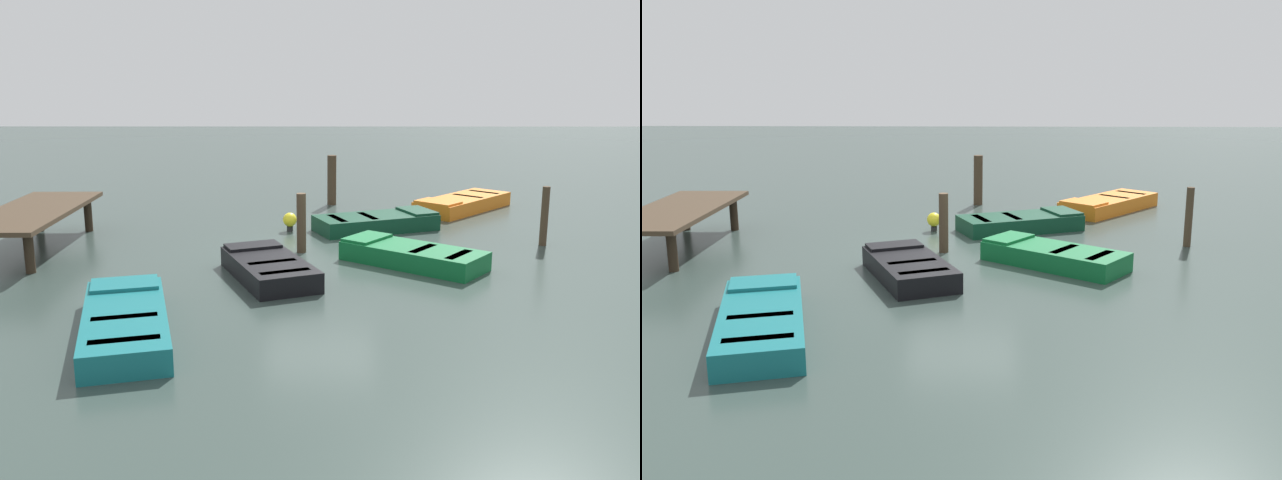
# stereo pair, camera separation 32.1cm
# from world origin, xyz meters

# --- Properties ---
(ground_plane) EXTENTS (80.00, 80.00, 0.00)m
(ground_plane) POSITION_xyz_m (0.00, 0.00, 0.00)
(ground_plane) COLOR #33423D
(dock_segment) EXTENTS (4.95, 1.91, 0.95)m
(dock_segment) POSITION_xyz_m (0.49, 6.57, 0.84)
(dock_segment) COLOR #423323
(dock_segment) RESTS_ON ground_plane
(rowboat_green) EXTENTS (2.80, 3.13, 0.46)m
(rowboat_green) POSITION_xyz_m (-0.80, -1.95, 0.22)
(rowboat_green) COLOR #0F602D
(rowboat_green) RESTS_ON ground_plane
(rowboat_dark_green) EXTENTS (2.35, 3.36, 0.46)m
(rowboat_dark_green) POSITION_xyz_m (2.61, -1.46, 0.22)
(rowboat_dark_green) COLOR #0C3823
(rowboat_dark_green) RESTS_ON ground_plane
(rowboat_teal) EXTENTS (3.74, 2.13, 0.46)m
(rowboat_teal) POSITION_xyz_m (-4.94, 3.00, 0.22)
(rowboat_teal) COLOR #14666B
(rowboat_teal) RESTS_ON ground_plane
(rowboat_black) EXTENTS (2.99, 2.20, 0.46)m
(rowboat_black) POSITION_xyz_m (-1.83, 1.01, 0.22)
(rowboat_black) COLOR black
(rowboat_black) RESTS_ON ground_plane
(rowboat_orange) EXTENTS (3.48, 3.30, 0.46)m
(rowboat_orange) POSITION_xyz_m (5.35, -4.22, 0.22)
(rowboat_orange) COLOR orange
(rowboat_orange) RESTS_ON ground_plane
(mooring_piling_mid_left) EXTENTS (0.21, 0.21, 1.36)m
(mooring_piling_mid_left) POSITION_xyz_m (0.28, 0.42, 0.68)
(mooring_piling_mid_left) COLOR #423323
(mooring_piling_mid_left) RESTS_ON ground_plane
(mooring_piling_near_right) EXTENTS (0.28, 0.28, 1.53)m
(mooring_piling_near_right) POSITION_xyz_m (6.30, -0.34, 0.77)
(mooring_piling_near_right) COLOR #423323
(mooring_piling_near_right) RESTS_ON ground_plane
(mooring_piling_far_right) EXTENTS (0.18, 0.18, 1.40)m
(mooring_piling_far_right) POSITION_xyz_m (0.97, -5.27, 0.70)
(mooring_piling_far_right) COLOR #423323
(mooring_piling_far_right) RESTS_ON ground_plane
(marker_buoy) EXTENTS (0.36, 0.36, 0.48)m
(marker_buoy) POSITION_xyz_m (2.49, 0.79, 0.29)
(marker_buoy) COLOR #262626
(marker_buoy) RESTS_ON ground_plane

